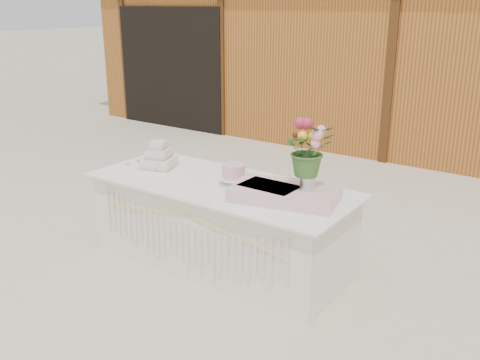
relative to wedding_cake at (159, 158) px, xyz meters
The scene contains 9 objects.
ground 1.15m from the wedding_cake, ahead, with size 80.00×80.00×0.00m, color beige.
barn 6.05m from the wedding_cake, 82.77° to the left, with size 12.60×4.60×3.30m.
cake_table 0.90m from the wedding_cake, ahead, with size 2.40×1.00×0.77m.
wedding_cake is the anchor object (origin of this frame).
pink_cake_stand 0.88m from the wedding_cake, ahead, with size 0.25×0.25×0.18m.
satin_runner 1.43m from the wedding_cake, ahead, with size 0.83×0.48×0.11m, color beige.
flower_vase 1.60m from the wedding_cake, ahead, with size 0.12×0.12×0.16m, color silver.
bouquet 1.65m from the wedding_cake, ahead, with size 0.38×0.33×0.42m, color #356126.
loose_flowers 0.29m from the wedding_cake, behind, with size 0.13×0.32×0.02m, color pink, non-canonical shape.
Camera 1 is at (2.68, -3.49, 2.27)m, focal length 40.00 mm.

